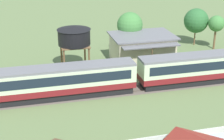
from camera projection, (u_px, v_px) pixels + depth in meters
ground_plane at (105, 89)px, 45.66m from camera, size 600.00×600.00×0.00m
passenger_train at (67, 80)px, 42.82m from camera, size 55.39×3.06×4.12m
railway_track at (44, 99)px, 42.99m from camera, size 120.82×3.60×0.04m
station_building at (142, 48)px, 54.74m from camera, size 9.94×8.38×4.41m
water_tower at (74, 36)px, 49.54m from camera, size 4.92×4.92×6.96m
yard_tree_0 at (130, 25)px, 57.23m from camera, size 4.30×4.30×7.18m
yard_tree_1 at (196, 21)px, 61.92m from camera, size 4.43×4.43×6.78m
yard_tree_2 at (216, 24)px, 59.70m from camera, size 2.81×2.81×6.04m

